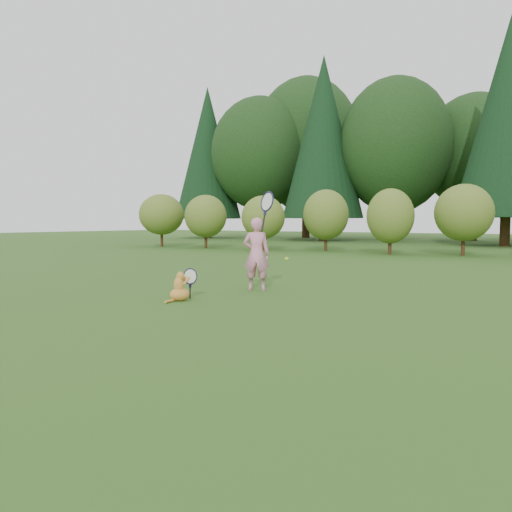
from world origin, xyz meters
The scene contains 6 objects.
ground centered at (0.00, 0.00, 0.00)m, with size 100.00×100.00×0.00m, color #2D4914.
shrub_row centered at (0.00, 13.00, 1.40)m, with size 28.00×3.00×2.80m, color #536A21, non-canonical shape.
woodland_backdrop centered at (0.00, 23.00, 7.50)m, with size 48.00×10.00×15.00m, color black, non-canonical shape.
child centered at (-0.19, 1.42, 0.72)m, with size 0.82×0.57×2.04m.
cat centered at (-0.59, -0.27, 0.25)m, with size 0.42×0.68×0.67m.
tennis_ball centered at (0.88, 0.69, 0.68)m, with size 0.06×0.06×0.06m.
Camera 1 is at (4.92, -6.36, 1.30)m, focal length 35.00 mm.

